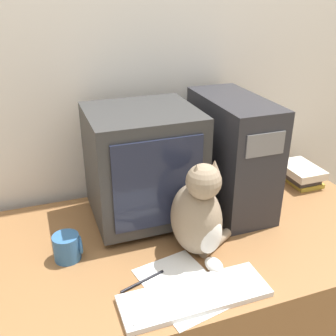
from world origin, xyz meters
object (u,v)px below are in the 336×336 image
keyboard (195,296)px  cat (198,216)px  pen (142,281)px  crt_monitor (143,165)px  mug (68,247)px  computer_tower (231,154)px  book_stack (301,174)px

keyboard → cat: bearing=64.6°
keyboard → pen: size_ratio=2.94×
crt_monitor → mug: crt_monitor is taller
mug → computer_tower: bearing=12.1°
book_stack → computer_tower: bearing=-172.2°
crt_monitor → pen: crt_monitor is taller
crt_monitor → book_stack: size_ratio=2.12×
crt_monitor → mug: 0.41m
keyboard → mug: (-0.33, 0.32, 0.04)m
cat → book_stack: size_ratio=1.70×
book_stack → keyboard: bearing=-145.6°
crt_monitor → keyboard: (0.01, -0.49, -0.22)m
keyboard → pen: 0.17m
computer_tower → keyboard: computer_tower is taller
keyboard → book_stack: 0.92m
keyboard → cat: (0.10, 0.21, 0.14)m
cat → crt_monitor: bearing=101.8°
crt_monitor → computer_tower: (0.36, -0.02, 0.00)m
keyboard → computer_tower: bearing=52.7°
keyboard → book_stack: bearing=34.4°
crt_monitor → pen: bearing=-107.8°
crt_monitor → book_stack: bearing=2.4°
computer_tower → crt_monitor: bearing=176.3°
pen → mug: mug is taller
pen → mug: bearing=135.3°
computer_tower → cat: size_ratio=1.30×
crt_monitor → computer_tower: computer_tower is taller
book_stack → crt_monitor: bearing=-177.6°
keyboard → pen: keyboard is taller
computer_tower → cat: bearing=-134.6°
computer_tower → mug: size_ratio=4.81×
crt_monitor → book_stack: crt_monitor is taller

